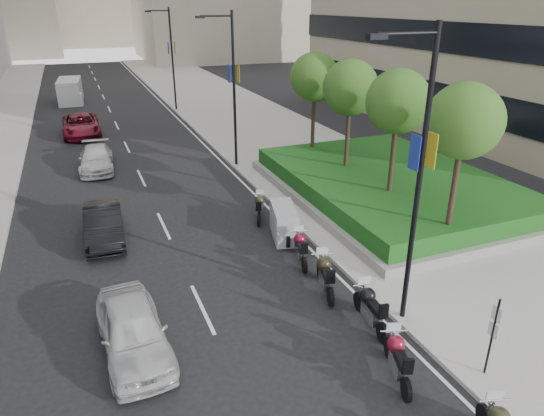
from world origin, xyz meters
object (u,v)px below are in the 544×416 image
motorcycle_1 (398,358)px  motorcycle_6 (259,207)px  lamp_post_1 (231,83)px  motorcycle_2 (370,308)px  delivery_van (70,92)px  motorcycle_3 (325,275)px  motorcycle_5 (284,223)px  lamp_post_0 (416,171)px  motorcycle_4 (301,248)px  car_a (133,330)px  lamp_post_2 (170,54)px  parking_sign (493,333)px  car_d (81,125)px  car_b (104,224)px  car_c (96,159)px

motorcycle_1 → motorcycle_6: bearing=17.7°
lamp_post_1 → motorcycle_1: lamp_post_1 is taller
motorcycle_2 → delivery_van: 43.35m
motorcycle_3 → motorcycle_5: 4.42m
lamp_post_0 → motorcycle_4: bearing=105.1°
car_a → delivery_van: (-0.85, 41.18, 0.31)m
lamp_post_2 → motorcycle_5: (-1.03, -28.14, -4.37)m
parking_sign → motorcycle_2: size_ratio=1.06×
motorcycle_2 → car_d: size_ratio=0.41×
parking_sign → motorcycle_4: 7.95m
motorcycle_5 → car_b: bearing=84.0°
lamp_post_0 → motorcycle_4: (-1.25, 4.66, -4.48)m
motorcycle_1 → car_b: size_ratio=0.49×
lamp_post_1 → car_a: lamp_post_1 is taller
lamp_post_1 → motorcycle_2: bearing=-93.3°
motorcycle_4 → car_c: car_c is taller
lamp_post_1 → delivery_van: (-8.84, 25.79, -4.00)m
motorcycle_2 → car_a: size_ratio=0.53×
motorcycle_3 → car_d: (-7.03, 26.12, 0.16)m
motorcycle_3 → car_c: size_ratio=0.50×
motorcycle_1 → motorcycle_5: (0.52, 8.92, 0.10)m
motorcycle_3 → motorcycle_5: motorcycle_5 is taller
lamp_post_2 → delivery_van: 12.45m
parking_sign → motorcycle_2: bearing=117.1°
motorcycle_6 → car_d: 20.72m
motorcycle_3 → car_b: 9.84m
lamp_post_2 → car_a: size_ratio=2.03×
motorcycle_1 → car_c: 22.54m
car_b → motorcycle_1: bearing=-57.4°
parking_sign → car_b: size_ratio=0.57×
parking_sign → motorcycle_4: size_ratio=1.15×
parking_sign → lamp_post_1: bearing=91.9°
car_b → car_c: car_b is taller
motorcycle_2 → motorcycle_6: bearing=9.5°
car_a → car_d: 26.96m
car_c → car_d: size_ratio=0.82×
motorcycle_3 → lamp_post_2: bearing=13.3°
lamp_post_2 → motorcycle_6: bearing=-92.9°
lamp_post_1 → car_c: bearing=162.0°
lamp_post_0 → motorcycle_1: size_ratio=4.15×
parking_sign → car_a: bearing=151.9°
motorcycle_4 → delivery_van: delivery_van is taller
motorcycle_6 → delivery_van: size_ratio=0.36×
lamp_post_1 → car_b: 11.91m
motorcycle_3 → motorcycle_5: (0.33, 4.41, 0.06)m
motorcycle_4 → delivery_van: bearing=26.3°
motorcycle_3 → motorcycle_5: bearing=11.4°
lamp_post_1 → car_a: size_ratio=2.03×
motorcycle_1 → car_c: size_ratio=0.46×
motorcycle_4 → motorcycle_5: size_ratio=0.88×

